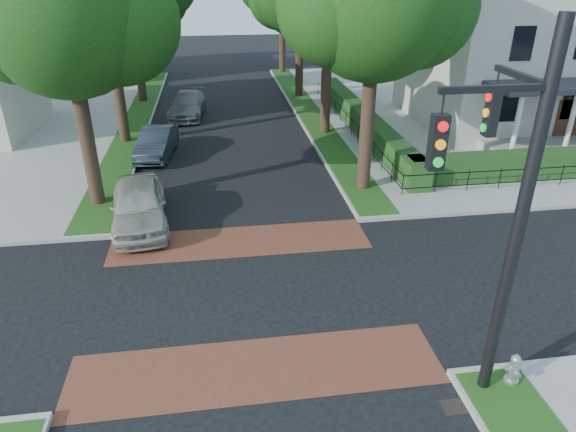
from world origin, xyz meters
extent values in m
plane|color=black|center=(0.00, 0.00, 0.00)|extent=(120.00, 120.00, 0.00)
cube|color=gray|center=(19.50, 19.00, 0.07)|extent=(30.00, 30.00, 0.15)
cube|color=brown|center=(0.00, 3.20, 0.01)|extent=(9.00, 2.20, 0.01)
cube|color=brown|center=(0.00, -3.20, 0.01)|extent=(9.00, 2.20, 0.01)
cube|color=black|center=(4.30, -5.00, 0.01)|extent=(0.65, 0.45, 0.01)
cube|color=#1F4F16|center=(5.40, 19.10, 0.16)|extent=(1.60, 29.80, 0.02)
cube|color=#1F4F16|center=(-5.40, 19.10, 0.16)|extent=(1.60, 29.80, 0.02)
cylinder|color=black|center=(5.50, 7.00, 3.83)|extent=(0.56, 0.56, 7.35)
sphere|color=#18340E|center=(7.21, 7.30, 7.31)|extent=(4.65, 4.65, 4.65)
sphere|color=#18340E|center=(3.95, 6.80, 7.41)|extent=(4.34, 4.34, 4.34)
cylinder|color=black|center=(5.50, 15.00, 4.00)|extent=(0.56, 0.56, 7.70)
cylinder|color=black|center=(5.50, 24.00, 3.47)|extent=(0.56, 0.56, 6.65)
cylinder|color=black|center=(5.50, 33.00, 3.65)|extent=(0.56, 0.56, 7.00)
cylinder|color=black|center=(-5.50, 7.00, 3.65)|extent=(0.56, 0.56, 7.00)
sphere|color=#18340E|center=(-5.50, 7.00, 7.35)|extent=(6.00, 6.00, 6.00)
sphere|color=#18340E|center=(-3.85, 7.30, 6.95)|extent=(4.50, 4.50, 4.50)
sphere|color=#18340E|center=(-7.00, 6.80, 7.05)|extent=(4.20, 4.20, 4.20)
cylinder|color=black|center=(-5.50, 15.00, 4.17)|extent=(0.56, 0.56, 8.05)
cylinder|color=black|center=(-5.50, 24.00, 3.58)|extent=(0.56, 0.56, 6.86)
cylinder|color=black|center=(-5.50, 33.00, 3.72)|extent=(0.56, 0.56, 7.14)
cube|color=#184519|center=(7.70, 15.00, 0.75)|extent=(1.00, 18.00, 1.20)
cube|color=beige|center=(17.50, 16.00, 4.15)|extent=(12.00, 10.00, 8.00)
cylinder|color=white|center=(13.30, 8.85, 2.00)|extent=(0.24, 0.24, 3.00)
cylinder|color=white|center=(16.06, 8.85, 2.00)|extent=(0.24, 0.24, 3.00)
cube|color=beige|center=(-15.50, 32.00, 3.40)|extent=(9.00, 8.00, 6.50)
cylinder|color=black|center=(5.10, -4.60, 4.15)|extent=(0.26, 0.26, 8.00)
cube|color=black|center=(4.10, -4.60, 6.95)|extent=(2.00, 0.12, 0.12)
cube|color=black|center=(5.10, -3.70, 6.95)|extent=(0.12, 1.80, 0.12)
cube|color=black|center=(3.20, -4.60, 6.05)|extent=(0.28, 0.22, 1.00)
cylinder|color=red|center=(3.20, -4.73, 6.37)|extent=(0.18, 0.05, 0.18)
cylinder|color=orange|center=(3.20, -4.73, 6.05)|extent=(0.18, 0.05, 0.18)
cylinder|color=#0CB226|center=(3.20, -4.73, 5.73)|extent=(0.18, 0.05, 0.18)
cube|color=black|center=(5.10, -2.90, 6.05)|extent=(0.22, 0.28, 1.00)
cylinder|color=red|center=(4.97, -2.90, 6.37)|extent=(0.05, 0.18, 0.18)
cylinder|color=orange|center=(4.97, -2.90, 6.05)|extent=(0.05, 0.18, 0.18)
cylinder|color=#0CB226|center=(4.97, -2.90, 5.73)|extent=(0.05, 0.18, 0.18)
imported|color=#ADA99C|center=(-3.60, 5.00, 0.83)|extent=(2.53, 5.07, 1.66)
imported|color=#1F262E|center=(-3.60, 12.65, 0.70)|extent=(2.02, 4.42, 1.41)
imported|color=slate|center=(-2.30, 20.03, 0.73)|extent=(2.51, 5.18, 1.45)
cylinder|color=#A7A7A9|center=(5.78, -4.60, 0.20)|extent=(0.42, 0.42, 0.09)
cylinder|color=#A7A7A9|center=(5.78, -4.60, 0.51)|extent=(0.28, 0.28, 0.55)
sphere|color=#A7A7A9|center=(5.78, -4.60, 0.80)|extent=(0.24, 0.24, 0.24)
cylinder|color=#A7A7A9|center=(5.78, -4.60, 0.91)|extent=(0.08, 0.08, 0.07)
cylinder|color=#A7A7A9|center=(5.92, -4.60, 0.56)|extent=(0.14, 0.13, 0.10)
cylinder|color=#A7A7A9|center=(5.63, -4.60, 0.56)|extent=(0.14, 0.13, 0.10)
cylinder|color=#A7A7A9|center=(5.78, -4.75, 0.51)|extent=(0.17, 0.17, 0.14)
camera|label=1|loc=(-0.60, -12.68, 8.87)|focal=32.00mm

